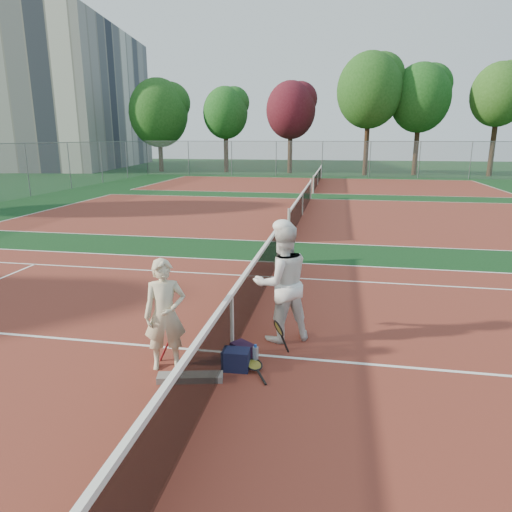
{
  "coord_description": "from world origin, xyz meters",
  "views": [
    {
      "loc": [
        1.54,
        -6.4,
        3.29
      ],
      "look_at": [
        0.0,
        2.09,
        1.05
      ],
      "focal_mm": 32.0,
      "sensor_mm": 36.0,
      "label": 1
    }
  ],
  "objects_px": {
    "apartment_block": "(80,100)",
    "player_a": "(165,315)",
    "water_bottle": "(256,356)",
    "sports_bag_navy": "(236,360)",
    "player_b": "(282,283)",
    "racket_red": "(173,343)",
    "net_main": "(232,323)",
    "sports_bag_purple": "(243,352)",
    "racket_black_held": "(278,338)",
    "racket_spare": "(254,366)"
  },
  "relations": [
    {
      "from": "apartment_block",
      "to": "sports_bag_navy",
      "type": "xyz_separation_m",
      "value": [
        28.17,
        -44.49,
        -7.35
      ]
    },
    {
      "from": "sports_bag_navy",
      "to": "sports_bag_purple",
      "type": "distance_m",
      "value": 0.28
    },
    {
      "from": "player_b",
      "to": "racket_spare",
      "type": "bearing_deg",
      "value": 49.58
    },
    {
      "from": "net_main",
      "to": "apartment_block",
      "type": "height_order",
      "value": "apartment_block"
    },
    {
      "from": "racket_black_held",
      "to": "sports_bag_purple",
      "type": "bearing_deg",
      "value": -4.4
    },
    {
      "from": "player_b",
      "to": "water_bottle",
      "type": "height_order",
      "value": "player_b"
    },
    {
      "from": "sports_bag_purple",
      "to": "player_a",
      "type": "bearing_deg",
      "value": -160.22
    },
    {
      "from": "apartment_block",
      "to": "racket_red",
      "type": "relative_size",
      "value": 39.53
    },
    {
      "from": "racket_black_held",
      "to": "water_bottle",
      "type": "distance_m",
      "value": 0.52
    },
    {
      "from": "player_a",
      "to": "player_b",
      "type": "relative_size",
      "value": 0.83
    },
    {
      "from": "racket_spare",
      "to": "player_a",
      "type": "bearing_deg",
      "value": 64.6
    },
    {
      "from": "player_b",
      "to": "sports_bag_purple",
      "type": "height_order",
      "value": "player_b"
    },
    {
      "from": "apartment_block",
      "to": "racket_spare",
      "type": "distance_m",
      "value": 53.31
    },
    {
      "from": "water_bottle",
      "to": "player_a",
      "type": "bearing_deg",
      "value": -168.39
    },
    {
      "from": "racket_black_held",
      "to": "water_bottle",
      "type": "relative_size",
      "value": 1.89
    },
    {
      "from": "player_b",
      "to": "net_main",
      "type": "bearing_deg",
      "value": 16.58
    },
    {
      "from": "player_a",
      "to": "water_bottle",
      "type": "xyz_separation_m",
      "value": [
        1.28,
        0.26,
        -0.67
      ]
    },
    {
      "from": "player_a",
      "to": "sports_bag_navy",
      "type": "bearing_deg",
      "value": -15.41
    },
    {
      "from": "net_main",
      "to": "racket_black_held",
      "type": "height_order",
      "value": "net_main"
    },
    {
      "from": "player_b",
      "to": "sports_bag_purple",
      "type": "bearing_deg",
      "value": 34.09
    },
    {
      "from": "apartment_block",
      "to": "sports_bag_purple",
      "type": "distance_m",
      "value": 52.96
    },
    {
      "from": "racket_black_held",
      "to": "racket_red",
      "type": "bearing_deg",
      "value": -18.07
    },
    {
      "from": "player_b",
      "to": "racket_black_held",
      "type": "xyz_separation_m",
      "value": [
        0.03,
        -0.6,
        -0.7
      ]
    },
    {
      "from": "racket_red",
      "to": "player_b",
      "type": "bearing_deg",
      "value": 19.18
    },
    {
      "from": "sports_bag_purple",
      "to": "net_main",
      "type": "bearing_deg",
      "value": 135.27
    },
    {
      "from": "water_bottle",
      "to": "sports_bag_navy",
      "type": "bearing_deg",
      "value": -148.55
    },
    {
      "from": "player_a",
      "to": "sports_bag_purple",
      "type": "distance_m",
      "value": 1.32
    },
    {
      "from": "player_b",
      "to": "racket_red",
      "type": "bearing_deg",
      "value": 6.92
    },
    {
      "from": "apartment_block",
      "to": "player_a",
      "type": "relative_size",
      "value": 13.35
    },
    {
      "from": "player_a",
      "to": "sports_bag_navy",
      "type": "xyz_separation_m",
      "value": [
        1.01,
        0.1,
        -0.67
      ]
    },
    {
      "from": "player_b",
      "to": "racket_red",
      "type": "xyz_separation_m",
      "value": [
        -1.52,
        -1.07,
        -0.71
      ]
    },
    {
      "from": "racket_black_held",
      "to": "player_a",
      "type": "bearing_deg",
      "value": -11.51
    },
    {
      "from": "apartment_block",
      "to": "player_b",
      "type": "bearing_deg",
      "value": -56.49
    },
    {
      "from": "net_main",
      "to": "sports_bag_purple",
      "type": "bearing_deg",
      "value": -44.73
    },
    {
      "from": "racket_spare",
      "to": "sports_bag_purple",
      "type": "height_order",
      "value": "sports_bag_purple"
    },
    {
      "from": "racket_spare",
      "to": "player_b",
      "type": "bearing_deg",
      "value": -43.08
    },
    {
      "from": "net_main",
      "to": "racket_red",
      "type": "distance_m",
      "value": 0.95
    },
    {
      "from": "sports_bag_navy",
      "to": "sports_bag_purple",
      "type": "relative_size",
      "value": 1.14
    },
    {
      "from": "water_bottle",
      "to": "sports_bag_purple",
      "type": "bearing_deg",
      "value": 151.14
    },
    {
      "from": "net_main",
      "to": "sports_bag_purple",
      "type": "relative_size",
      "value": 32.12
    },
    {
      "from": "apartment_block",
      "to": "racket_red",
      "type": "bearing_deg",
      "value": -58.53
    },
    {
      "from": "player_a",
      "to": "racket_red",
      "type": "distance_m",
      "value": 0.58
    },
    {
      "from": "player_a",
      "to": "racket_spare",
      "type": "bearing_deg",
      "value": -15.66
    },
    {
      "from": "apartment_block",
      "to": "racket_black_held",
      "type": "relative_size",
      "value": 38.85
    },
    {
      "from": "player_b",
      "to": "sports_bag_navy",
      "type": "bearing_deg",
      "value": 38.09
    },
    {
      "from": "sports_bag_navy",
      "to": "sports_bag_purple",
      "type": "xyz_separation_m",
      "value": [
        0.05,
        0.28,
        -0.02
      ]
    },
    {
      "from": "player_a",
      "to": "player_b",
      "type": "distance_m",
      "value": 2.0
    },
    {
      "from": "net_main",
      "to": "racket_black_held",
      "type": "xyz_separation_m",
      "value": [
        0.72,
        0.08,
        -0.23
      ]
    },
    {
      "from": "racket_red",
      "to": "water_bottle",
      "type": "xyz_separation_m",
      "value": [
        1.27,
        0.06,
        -0.13
      ]
    },
    {
      "from": "apartment_block",
      "to": "racket_red",
      "type": "height_order",
      "value": "apartment_block"
    }
  ]
}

